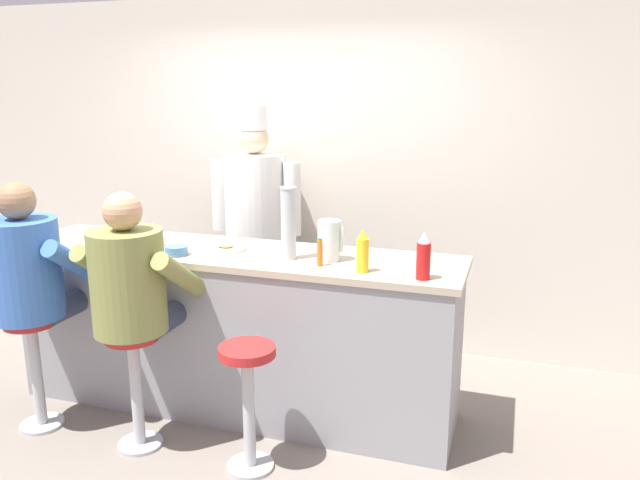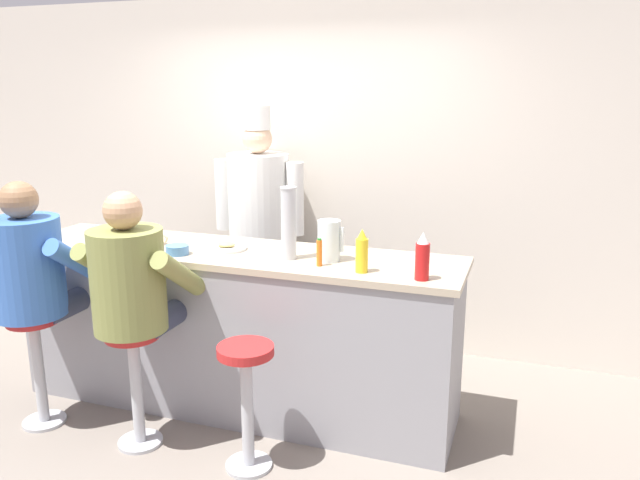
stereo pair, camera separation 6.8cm
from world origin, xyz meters
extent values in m
plane|color=slate|center=(0.00, 0.00, 0.00)|extent=(20.00, 20.00, 0.00)
cube|color=beige|center=(0.00, 1.63, 1.35)|extent=(10.00, 0.06, 2.70)
cube|color=gray|center=(0.00, 0.33, 0.50)|extent=(2.78, 0.64, 1.00)
cube|color=tan|center=(0.00, 0.33, 1.02)|extent=(2.84, 0.67, 0.04)
cylinder|color=red|center=(1.21, 0.12, 1.14)|extent=(0.07, 0.07, 0.20)
cone|color=white|center=(1.21, 0.12, 1.26)|extent=(0.06, 0.06, 0.06)
cylinder|color=yellow|center=(0.87, 0.15, 1.13)|extent=(0.07, 0.07, 0.19)
cone|color=yellow|center=(0.87, 0.15, 1.25)|extent=(0.05, 0.05, 0.05)
cylinder|color=orange|center=(0.62, 0.19, 1.11)|extent=(0.03, 0.03, 0.15)
cylinder|color=#287F2D|center=(0.62, 0.19, 1.19)|extent=(0.02, 0.02, 0.01)
cylinder|color=silver|center=(0.63, 0.31, 1.16)|extent=(0.13, 0.13, 0.24)
cube|color=silver|center=(0.71, 0.31, 1.17)|extent=(0.02, 0.02, 0.14)
cylinder|color=white|center=(-0.05, 0.34, 1.05)|extent=(0.25, 0.25, 0.02)
ellipsoid|color=#E0BC60|center=(-0.05, 0.34, 1.07)|extent=(0.11, 0.09, 0.03)
cylinder|color=#4C7FB7|center=(-0.27, 0.14, 1.07)|extent=(0.14, 0.14, 0.06)
cylinder|color=beige|center=(-0.52, 0.30, 1.08)|extent=(0.08, 0.08, 0.08)
torus|color=beige|center=(-0.47, 0.30, 1.08)|extent=(0.06, 0.01, 0.06)
cylinder|color=#4C7AB2|center=(-0.95, 0.28, 1.09)|extent=(0.09, 0.09, 0.09)
torus|color=#4C7AB2|center=(-0.89, 0.28, 1.09)|extent=(0.07, 0.02, 0.07)
cylinder|color=#B7BABF|center=(0.40, 0.27, 1.25)|extent=(0.09, 0.09, 0.42)
cylinder|color=silver|center=(0.40, 0.27, 1.46)|extent=(0.10, 0.10, 0.01)
cylinder|color=#B2B5BA|center=(-1.02, -0.28, 0.01)|extent=(0.26, 0.26, 0.02)
cylinder|color=#B2B5BA|center=(-1.02, -0.28, 0.35)|extent=(0.07, 0.07, 0.67)
cylinder|color=red|center=(-1.02, -0.28, 0.68)|extent=(0.30, 0.30, 0.05)
cylinder|color=#33384C|center=(-1.12, -0.07, 0.72)|extent=(0.15, 0.41, 0.15)
cylinder|color=#33384C|center=(-0.92, -0.07, 0.72)|extent=(0.15, 0.41, 0.15)
cylinder|color=#3866B7|center=(-1.02, -0.28, 1.00)|extent=(0.41, 0.41, 0.58)
cylinder|color=#3866B7|center=(-1.28, -0.16, 1.03)|extent=(0.11, 0.44, 0.36)
cylinder|color=#3866B7|center=(-0.76, -0.16, 1.03)|extent=(0.11, 0.44, 0.36)
sphere|color=#8C6647|center=(-1.02, -0.28, 1.40)|extent=(0.21, 0.21, 0.21)
cylinder|color=#B2B5BA|center=(-0.32, -0.28, 0.01)|extent=(0.26, 0.26, 0.02)
cylinder|color=#B2B5BA|center=(-0.32, -0.28, 0.35)|extent=(0.07, 0.07, 0.67)
cylinder|color=red|center=(-0.32, -0.28, 0.68)|extent=(0.30, 0.30, 0.05)
cylinder|color=#33384C|center=(-0.43, -0.08, 0.72)|extent=(0.15, 0.40, 0.15)
cylinder|color=#33384C|center=(-0.22, -0.08, 0.72)|extent=(0.15, 0.40, 0.15)
cylinder|color=olive|center=(-0.32, -0.28, 0.99)|extent=(0.40, 0.40, 0.57)
cylinder|color=olive|center=(-0.58, -0.17, 1.02)|extent=(0.10, 0.43, 0.35)
cylinder|color=olive|center=(-0.07, -0.17, 1.02)|extent=(0.10, 0.43, 0.35)
sphere|color=tan|center=(-0.32, -0.28, 1.38)|extent=(0.21, 0.21, 0.21)
cylinder|color=#B2B5BA|center=(0.37, -0.28, 0.01)|extent=(0.26, 0.26, 0.02)
cylinder|color=#B2B5BA|center=(0.37, -0.28, 0.35)|extent=(0.07, 0.07, 0.67)
cylinder|color=red|center=(0.37, -0.28, 0.68)|extent=(0.30, 0.30, 0.05)
cube|color=#232328|center=(-0.28, 1.33, 0.43)|extent=(0.36, 0.20, 0.87)
cube|color=white|center=(-0.28, 1.27, 0.61)|extent=(0.33, 0.02, 0.52)
cylinder|color=white|center=(-0.28, 1.33, 1.20)|extent=(0.47, 0.47, 0.65)
sphere|color=#DBB28E|center=(-0.28, 1.33, 1.63)|extent=(0.22, 0.22, 0.22)
cylinder|color=white|center=(-0.28, 1.33, 1.79)|extent=(0.20, 0.20, 0.18)
cylinder|color=white|center=(-0.58, 1.33, 1.19)|extent=(0.13, 0.13, 0.55)
cylinder|color=white|center=(0.02, 1.33, 1.19)|extent=(0.13, 0.13, 0.55)
camera|label=1|loc=(1.67, -3.02, 2.02)|focal=35.00mm
camera|label=2|loc=(1.73, -3.00, 2.02)|focal=35.00mm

